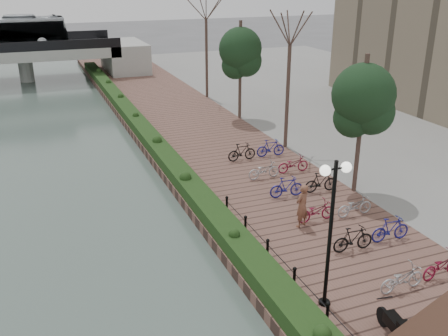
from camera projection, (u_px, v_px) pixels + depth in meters
promenade at (215, 151)px, 30.14m from camera, size 8.00×75.00×0.50m
inland_pavement at (424, 124)px, 35.60m from camera, size 24.00×75.00×0.50m
hedge at (149, 137)px, 30.94m from camera, size 1.10×56.00×0.60m
chain_fence at (310, 295)px, 15.60m from camera, size 0.10×14.10×0.70m
lamppost at (333, 204)px, 14.52m from camera, size 1.02×0.32×4.84m
motorcycle at (396, 325)px, 14.05m from camera, size 0.71×1.63×0.99m
pedestrian at (302, 206)px, 20.31m from camera, size 0.79×0.66×1.84m
bicycle_parking at (320, 197)px, 22.19m from camera, size 2.40×14.69×1.00m
street_trees at (318, 108)px, 26.08m from camera, size 3.20×37.12×6.80m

